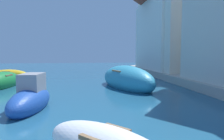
# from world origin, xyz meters

# --- Properties ---
(moored_boat_0) EXTENTS (3.33, 5.52, 1.71)m
(moored_boat_0) POSITION_xyz_m (6.58, 8.25, 0.47)
(moored_boat_0) COLOR teal
(moored_boat_0) RESTS_ON ground
(moored_boat_2) EXTENTS (1.49, 3.13, 1.53)m
(moored_boat_2) POSITION_xyz_m (2.02, 4.09, 0.37)
(moored_boat_2) COLOR #1E479E
(moored_boat_2) RESTS_ON ground
(moored_boat_3) EXTENTS (3.49, 1.89, 0.98)m
(moored_boat_3) POSITION_xyz_m (-1.94, 13.63, 0.27)
(moored_boat_3) COLOR gold
(moored_boat_3) RESTS_ON ground
(moored_boat_5) EXTENTS (1.91, 3.92, 1.21)m
(moored_boat_5) POSITION_xyz_m (-0.96, 9.34, 0.34)
(moored_boat_5) COLOR #197233
(moored_boat_5) RESTS_ON ground
(waterfront_building_annex) EXTENTS (5.45, 9.63, 8.18)m
(waterfront_building_annex) POSITION_xyz_m (13.00, 15.34, 4.64)
(waterfront_building_annex) COLOR silver
(waterfront_building_annex) RESTS_ON quay_promenade
(waterfront_building_far) EXTENTS (5.92, 8.50, 7.72)m
(waterfront_building_far) POSITION_xyz_m (13.00, 15.99, 4.41)
(waterfront_building_far) COLOR white
(waterfront_building_far) RESTS_ON quay_promenade
(quayside_tree) EXTENTS (2.94, 2.94, 4.75)m
(quayside_tree) POSITION_xyz_m (14.55, 12.32, 3.77)
(quayside_tree) COLOR brown
(quayside_tree) RESTS_ON quay_promenade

